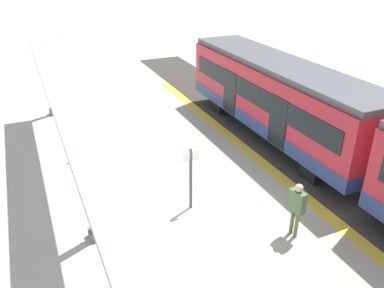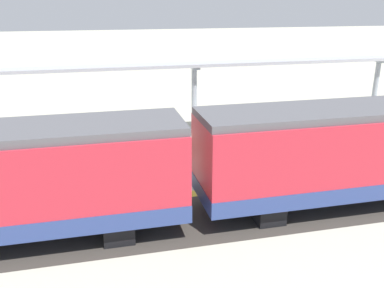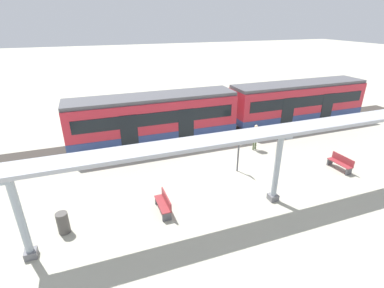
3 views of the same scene
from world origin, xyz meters
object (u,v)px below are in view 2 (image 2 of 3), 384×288
bench_near_end (294,124)px  passenger_waiting_near_edge (171,152)px  train_near_carriage (364,152)px  trash_bin (365,119)px  canopy_pillar_second (194,101)px  platform_info_sign (216,126)px  canopy_pillar_nearest (375,91)px  bench_mid_platform (87,141)px

bench_near_end → passenger_waiting_near_edge: 8.81m
train_near_carriage → passenger_waiting_near_edge: bearing=60.4°
trash_bin → passenger_waiting_near_edge: (-4.40, 11.86, 0.64)m
train_near_carriage → canopy_pillar_second: size_ratio=3.22×
platform_info_sign → passenger_waiting_near_edge: bearing=131.6°
canopy_pillar_nearest → bench_near_end: canopy_pillar_nearest is taller
train_near_carriage → platform_info_sign: train_near_carriage is taller
bench_mid_platform → trash_bin: 15.14m
trash_bin → train_near_carriage: bearing=143.8°
canopy_pillar_nearest → canopy_pillar_second: bearing=90.0°
canopy_pillar_second → passenger_waiting_near_edge: size_ratio=2.02×
train_near_carriage → bench_near_end: bearing=-10.4°
canopy_pillar_nearest → passenger_waiting_near_edge: size_ratio=2.02×
bench_near_end → trash_bin: (-0.09, -4.30, 0.03)m
bench_mid_platform → trash_bin: size_ratio=1.61×
trash_bin → passenger_waiting_near_edge: size_ratio=0.53×
bench_mid_platform → platform_info_sign: size_ratio=0.69×
train_near_carriage → bench_mid_platform: size_ratio=7.63×
train_near_carriage → passenger_waiting_near_edge: 7.05m
canopy_pillar_second → bench_mid_platform: (-1.25, 5.54, -1.39)m
bench_near_end → platform_info_sign: size_ratio=0.68×
train_near_carriage → bench_near_end: 8.20m
canopy_pillar_second → bench_near_end: 5.55m
bench_near_end → platform_info_sign: platform_info_sign is taller
canopy_pillar_nearest → bench_near_end: size_ratio=2.40×
bench_mid_platform → platform_info_sign: 6.18m
canopy_pillar_nearest → passenger_waiting_near_edge: bearing=112.7°
canopy_pillar_second → bench_mid_platform: canopy_pillar_second is taller
canopy_pillar_nearest → trash_bin: (-1.04, 1.13, -1.36)m
bench_near_end → trash_bin: size_ratio=1.59×
canopy_pillar_second → bench_near_end: bearing=-100.2°
bench_mid_platform → canopy_pillar_second: bearing=-77.2°
canopy_pillar_second → trash_bin: 9.75m
bench_near_end → train_near_carriage: bearing=169.6°
train_near_carriage → trash_bin: (7.86, -5.76, -1.35)m
passenger_waiting_near_edge → trash_bin: bearing=-69.7°
trash_bin → bench_near_end: bearing=88.8°
canopy_pillar_second → canopy_pillar_nearest: bearing=-90.0°
trash_bin → passenger_waiting_near_edge: passenger_waiting_near_edge is taller
bench_near_end → trash_bin: 4.31m
platform_info_sign → trash_bin: bearing=-77.0°
bench_near_end → passenger_waiting_near_edge: (-4.49, 7.55, 0.68)m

